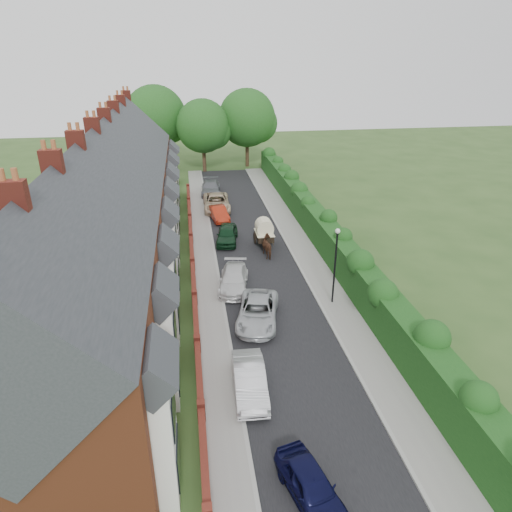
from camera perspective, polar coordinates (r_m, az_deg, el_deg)
The scene contains 23 objects.
ground at distance 25.90m, azimuth 4.85°, elevation -10.93°, with size 140.00×140.00×0.00m, color #2D4C1E.
road at distance 35.16m, azimuth -0.01°, elevation -0.67°, with size 6.00×58.00×0.02m, color black.
pavement_hedge_side at distance 35.93m, azimuth 6.47°, elevation -0.18°, with size 2.20×58.00×0.12m, color gray.
pavement_house_side at distance 34.83m, azimuth -6.28°, elevation -1.00°, with size 1.70×58.00×0.12m, color gray.
kerb_hedge_side at distance 35.68m, azimuth 4.84°, elevation -0.27°, with size 0.18×58.00×0.13m, color #989792.
kerb_house_side at distance 34.85m, azimuth -4.97°, elevation -0.91°, with size 0.18×58.00×0.13m, color #989792.
hedge at distance 35.81m, azimuth 9.37°, elevation 2.25°, with size 2.10×58.00×2.85m.
terrace_row at distance 32.68m, azimuth -18.07°, elevation 4.53°, with size 9.05×40.50×11.50m.
garden_wall_row at distance 33.74m, azimuth -7.92°, elevation -1.22°, with size 0.35×40.35×1.10m.
lamppost at distance 28.46m, azimuth 9.93°, elevation -0.11°, with size 0.32×0.32×5.16m.
tree_far_left at distance 61.29m, azimuth -6.34°, elevation 15.70°, with size 7.14×6.80×9.29m.
tree_far_right at distance 63.72m, azimuth -0.79°, elevation 16.72°, with size 7.98×7.60×10.31m.
tree_far_back at distance 64.16m, azimuth -12.05°, elevation 16.54°, with size 8.40×8.00×10.82m.
car_navy at distance 18.50m, azimuth 6.88°, elevation -26.60°, with size 1.50×3.74×1.27m, color black.
car_silver_a at distance 22.34m, azimuth -0.79°, elevation -15.25°, with size 1.48×4.23×1.39m, color silver.
car_silver_b at distance 27.34m, azimuth 0.21°, elevation -6.99°, with size 2.30×4.99×1.39m, color #B9BDC1.
car_white at distance 31.08m, azimuth -2.82°, elevation -2.94°, with size 1.86×4.59×1.33m, color silver.
car_green at distance 38.48m, azimuth -3.64°, elevation 2.71°, with size 1.67×4.15×1.41m, color black.
car_red at distance 43.80m, azimuth -4.70°, elevation 5.35°, with size 1.37×3.92×1.29m, color #9E2411.
car_beige at distance 46.55m, azimuth -4.95°, elevation 6.68°, with size 2.58×5.59×1.55m, color #CDB494.
car_grey at distance 51.91m, azimuth -5.67°, elevation 8.49°, with size 2.06×5.06×1.47m, color slate.
horse at distance 35.75m, azimuth 1.59°, elevation 1.19°, with size 0.89×1.96×1.65m, color #432718.
horse_cart at distance 37.47m, azimuth 1.03°, elevation 3.21°, with size 1.49×3.29×2.38m.
Camera 1 is at (-5.29, -20.45, 15.00)m, focal length 32.00 mm.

